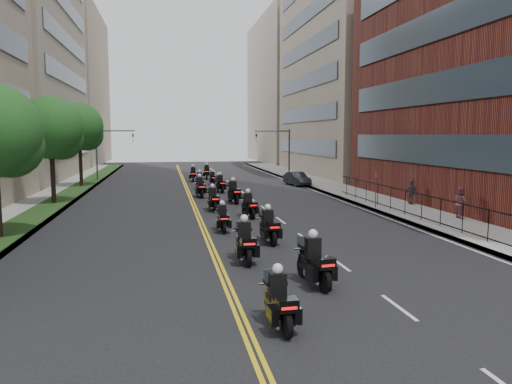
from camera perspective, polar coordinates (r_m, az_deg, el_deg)
ground at (r=14.38m, az=4.13°, el=-13.79°), size 160.00×160.00×0.00m
sidewalk_right at (r=41.34m, az=11.59°, el=-0.39°), size 4.00×90.00×0.15m
sidewalk_left at (r=39.31m, az=-22.91°, el=-1.14°), size 4.00×90.00×0.15m
grass_strip at (r=39.13m, az=-21.78°, el=-0.98°), size 2.00×90.00×0.04m
building_right_tan at (r=66.68m, az=12.09°, el=15.07°), size 15.11×28.00×30.00m
building_right_far at (r=94.73m, az=5.00°, el=11.41°), size 15.00×28.00×26.00m
building_left_far at (r=93.26m, az=-22.27°, el=11.02°), size 16.00×28.00×26.00m
iron_fence at (r=29.18m, az=19.35°, el=-1.86°), size 0.05×28.00×1.50m
street_trees at (r=32.56m, az=-24.10°, el=6.25°), size 4.40×38.40×7.98m
traffic_signal_right at (r=56.56m, az=2.87°, el=5.26°), size 4.09×0.20×5.60m
traffic_signal_left at (r=55.40m, az=-16.79°, el=4.96°), size 4.09×0.20×5.60m
motorcycle_0 at (r=13.26m, az=2.64°, el=-12.54°), size 0.55×2.27×1.67m
motorcycle_1 at (r=16.84m, az=6.71°, el=-8.13°), size 0.75×2.53×1.87m
motorcycle_2 at (r=19.75m, az=-1.28°, el=-5.89°), size 0.58×2.53×1.87m
motorcycle_3 at (r=23.15m, az=1.45°, el=-4.09°), size 0.63×2.44×1.80m
motorcycle_4 at (r=25.91m, az=-3.85°, el=-3.13°), size 0.50×2.18×1.61m
motorcycle_5 at (r=30.13m, az=-0.85°, el=-1.64°), size 0.71×2.36×1.74m
motorcycle_6 at (r=32.93m, az=-4.96°, el=-0.93°), size 0.64×2.43×1.79m
motorcycle_7 at (r=36.52m, az=-2.59°, el=-0.12°), size 0.77×2.55×1.89m
motorcycle_8 at (r=40.13m, az=-6.43°, el=0.46°), size 0.71×2.55×1.88m
motorcycle_9 at (r=43.40m, az=-4.10°, el=0.88°), size 0.67×2.41×1.78m
motorcycle_10 at (r=46.90m, az=-6.47°, el=1.27°), size 0.57×2.36×1.74m
motorcycle_11 at (r=50.13m, az=-4.98°, el=1.53°), size 0.54×2.07×1.53m
motorcycle_12 at (r=53.83m, az=-7.19°, el=1.97°), size 0.64×2.45×1.81m
motorcycle_13 at (r=56.66m, az=-5.66°, el=2.23°), size 0.65×2.51×1.85m
parked_sedan at (r=49.35m, az=4.71°, el=1.52°), size 1.99×4.19×1.33m
pedestrian_b at (r=31.36m, az=22.36°, el=-1.14°), size 0.72×0.91×1.82m
pedestrian_c at (r=36.43m, az=17.35°, el=0.01°), size 0.61×1.08×1.74m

